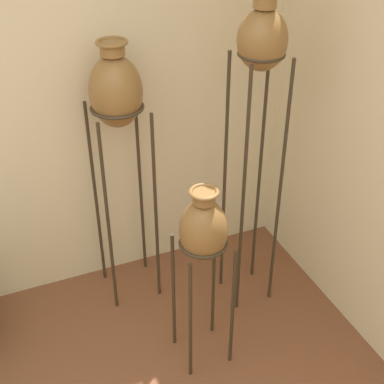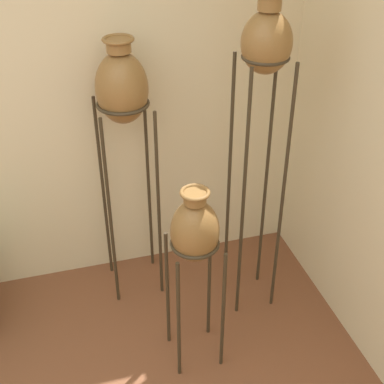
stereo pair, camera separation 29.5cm
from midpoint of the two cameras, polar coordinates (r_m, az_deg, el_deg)
name	(u,v)px [view 2 (the right image)]	position (r m, az deg, el deg)	size (l,w,h in m)	color
vase_stand_tall	(265,58)	(2.77, 10.96, 13.76)	(0.26, 0.26, 1.92)	#382D1E
vase_stand_medium	(122,94)	(2.95, -4.59, 10.31)	(0.31, 0.31, 1.66)	#382D1E
vase_stand_short	(195,234)	(2.66, 3.48, -4.63)	(0.26, 0.26, 1.12)	#382D1E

